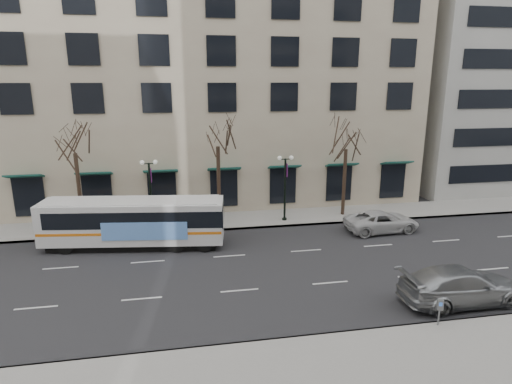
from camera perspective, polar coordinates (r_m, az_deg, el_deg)
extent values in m
plane|color=black|center=(25.12, -2.95, -10.57)|extent=(160.00, 160.00, 0.00)
cube|color=gray|center=(34.18, 3.48, -3.43)|extent=(80.00, 4.00, 0.15)
cube|color=tan|center=(43.56, -9.54, 16.26)|extent=(40.00, 20.00, 24.00)
cube|color=#999993|center=(56.09, 30.20, 19.84)|extent=(25.00, 20.00, 35.00)
cylinder|color=black|center=(33.12, -22.47, -0.11)|extent=(0.28, 0.28, 5.74)
cylinder|color=black|center=(32.40, -4.99, 0.86)|extent=(0.28, 0.28, 5.95)
cylinder|color=black|center=(34.76, 11.67, 1.15)|extent=(0.28, 0.28, 5.46)
cylinder|color=black|center=(31.91, -13.84, -0.63)|extent=(0.16, 0.16, 5.00)
cylinder|color=black|center=(32.59, -13.59, -4.61)|extent=(0.36, 0.36, 0.30)
cube|color=black|center=(31.36, -14.12, 3.69)|extent=(0.90, 0.06, 0.06)
sphere|color=silver|center=(31.38, -14.95, 3.83)|extent=(0.32, 0.32, 0.32)
sphere|color=silver|center=(31.31, -13.31, 3.91)|extent=(0.32, 0.32, 0.32)
cube|color=#651B66|center=(31.52, -13.80, 2.19)|extent=(0.04, 0.45, 1.00)
cylinder|color=black|center=(32.75, 3.87, 0.18)|extent=(0.16, 0.16, 5.00)
cylinder|color=black|center=(33.42, 3.80, -3.73)|extent=(0.36, 0.36, 0.30)
cube|color=black|center=(32.22, 3.95, 4.39)|extent=(0.90, 0.06, 0.06)
sphere|color=silver|center=(32.10, 3.17, 4.55)|extent=(0.32, 0.32, 0.32)
sphere|color=silver|center=(32.31, 4.73, 4.59)|extent=(0.32, 0.32, 0.32)
cube|color=#651B66|center=(32.41, 4.13, 2.92)|extent=(0.04, 0.45, 1.00)
cube|color=silver|center=(29.16, -16.04, -3.71)|extent=(11.96, 4.12, 2.69)
cube|color=black|center=(29.67, -15.84, -6.49)|extent=(10.99, 3.69, 0.44)
cube|color=black|center=(28.97, -15.54, -2.93)|extent=(11.50, 4.09, 1.07)
cube|color=orange|center=(29.31, -15.98, -4.57)|extent=(11.85, 4.13, 0.18)
cube|color=#629AEF|center=(27.83, -14.66, -5.09)|extent=(5.33, 0.79, 1.17)
cube|color=silver|center=(28.77, -16.24, -1.12)|extent=(11.35, 3.78, 0.08)
cylinder|color=black|center=(29.84, -24.09, -6.67)|extent=(1.01, 0.40, 0.98)
cylinder|color=black|center=(31.80, -22.64, -5.22)|extent=(1.01, 0.40, 0.98)
cylinder|color=black|center=(28.00, -10.51, -6.97)|extent=(1.01, 0.40, 0.98)
cylinder|color=black|center=(30.08, -9.92, -5.38)|extent=(1.01, 0.40, 0.98)
cylinder|color=black|center=(27.80, -6.89, -6.98)|extent=(1.01, 0.40, 0.98)
cylinder|color=black|center=(29.89, -6.56, -5.38)|extent=(1.01, 0.40, 0.98)
imported|color=#979A9E|center=(23.87, 25.69, -11.15)|extent=(6.27, 2.66, 1.81)
imported|color=#BCBCBC|center=(32.48, 16.41, -3.76)|extent=(5.51, 2.77, 1.49)
cylinder|color=slate|center=(21.36, 23.18, -14.98)|extent=(0.08, 0.08, 0.85)
cube|color=slate|center=(21.09, 23.34, -13.63)|extent=(0.31, 0.25, 0.47)
cube|color=blue|center=(21.02, 23.55, -13.55)|extent=(0.13, 0.06, 0.17)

